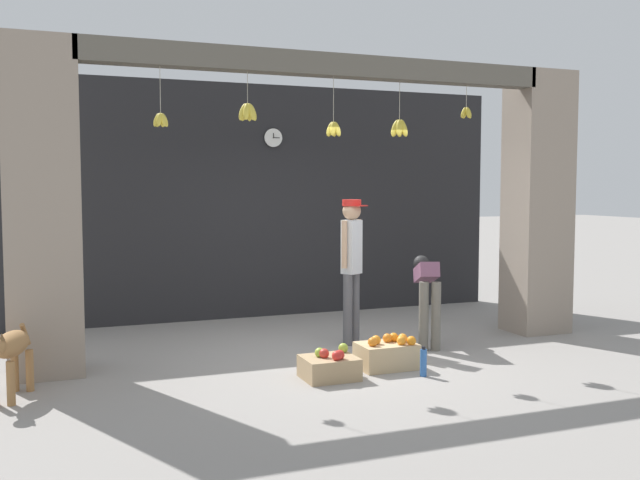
% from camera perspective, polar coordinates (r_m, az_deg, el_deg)
% --- Properties ---
extents(ground_plane, '(60.00, 60.00, 0.00)m').
position_cam_1_polar(ground_plane, '(7.95, 1.01, -9.22)').
color(ground_plane, gray).
extents(shop_back_wall, '(7.18, 0.12, 3.29)m').
position_cam_1_polar(shop_back_wall, '(10.20, -4.54, 3.09)').
color(shop_back_wall, '#232326').
rests_on(shop_back_wall, ground_plane).
extents(shop_pillar_left, '(0.70, 0.60, 3.29)m').
position_cam_1_polar(shop_pillar_left, '(7.46, -21.32, 2.37)').
color(shop_pillar_left, gray).
rests_on(shop_pillar_left, ground_plane).
extents(shop_pillar_right, '(0.70, 0.60, 3.29)m').
position_cam_1_polar(shop_pillar_right, '(9.49, 16.99, 2.83)').
color(shop_pillar_right, gray).
rests_on(shop_pillar_right, ground_plane).
extents(storefront_awning, '(5.28, 0.28, 0.90)m').
position_cam_1_polar(storefront_awning, '(7.94, 0.69, 13.53)').
color(storefront_awning, '#5B564C').
extents(dog, '(0.41, 0.80, 0.65)m').
position_cam_1_polar(dog, '(6.83, -23.52, -8.08)').
color(dog, '#9E7042').
rests_on(dog, ground_plane).
extents(shopkeeper, '(0.32, 0.31, 1.71)m').
position_cam_1_polar(shopkeeper, '(8.35, 2.54, -1.50)').
color(shopkeeper, '#56565B').
rests_on(shopkeeper, ground_plane).
extents(worker_stooping, '(0.43, 0.77, 1.02)m').
position_cam_1_polar(worker_stooping, '(8.36, 8.55, -3.86)').
color(worker_stooping, '#6B665B').
rests_on(worker_stooping, ground_plane).
extents(fruit_crate_oranges, '(0.58, 0.41, 0.35)m').
position_cam_1_polar(fruit_crate_oranges, '(7.41, 5.38, -9.08)').
color(fruit_crate_oranges, tan).
rests_on(fruit_crate_oranges, ground_plane).
extents(fruit_crate_apples, '(0.51, 0.44, 0.30)m').
position_cam_1_polar(fruit_crate_apples, '(7.00, 0.76, -10.08)').
color(fruit_crate_apples, tan).
rests_on(fruit_crate_apples, ground_plane).
extents(water_bottle, '(0.07, 0.07, 0.30)m').
position_cam_1_polar(water_bottle, '(7.15, 8.27, -9.66)').
color(water_bottle, '#2D60AD').
rests_on(water_bottle, ground_plane).
extents(wall_clock, '(0.27, 0.03, 0.27)m').
position_cam_1_polar(wall_clock, '(10.18, -3.76, 8.17)').
color(wall_clock, black).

